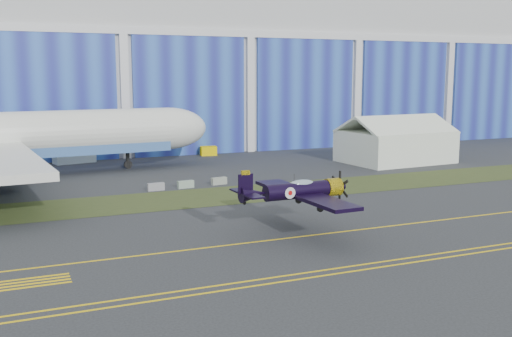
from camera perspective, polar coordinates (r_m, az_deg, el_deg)
name	(u,v)px	position (r m, az deg, el deg)	size (l,w,h in m)	color
ground	(234,228)	(53.96, -2.07, -5.66)	(260.00, 260.00, 0.00)	#2F3236
grass_median	(189,198)	(66.88, -6.39, -2.83)	(260.00, 10.00, 0.02)	#475128
hangar	(102,68)	(122.00, -14.47, 9.30)	(220.00, 45.70, 30.00)	silver
taxiway_centreline	(256,242)	(49.48, 0.02, -7.00)	(200.00, 0.20, 0.02)	yellow
edge_line_near	(311,277)	(41.32, 5.28, -10.29)	(80.00, 0.20, 0.02)	yellow
edge_line_far	(304,273)	(42.15, 4.63, -9.89)	(80.00, 0.20, 0.02)	yellow
hold_short_ladder	(23,283)	(42.88, -21.29, -10.16)	(6.00, 2.40, 0.02)	yellow
warbird	(297,190)	(51.19, 3.95, -2.10)	(12.06, 14.32, 4.10)	black
tent	(396,138)	(96.16, 13.15, 2.80)	(16.83, 12.88, 7.43)	white
shipping_container	(74,154)	(97.16, -16.93, 1.30)	(6.18, 2.47, 2.68)	silver
tug	(209,151)	(102.03, -4.55, 1.69)	(2.66, 1.66, 1.55)	#FFDF00
gse_box	(402,144)	(114.75, 13.76, 2.29)	(2.77, 1.48, 1.66)	#A39C92
barrier_a	(156,187)	(71.83, -9.51, -1.73)	(2.00, 0.60, 0.90)	gray
barrier_b	(186,184)	(72.90, -6.72, -1.51)	(2.00, 0.60, 0.90)	#889E8E
barrier_c	(219,181)	(74.87, -3.54, -1.19)	(2.00, 0.60, 0.90)	gray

